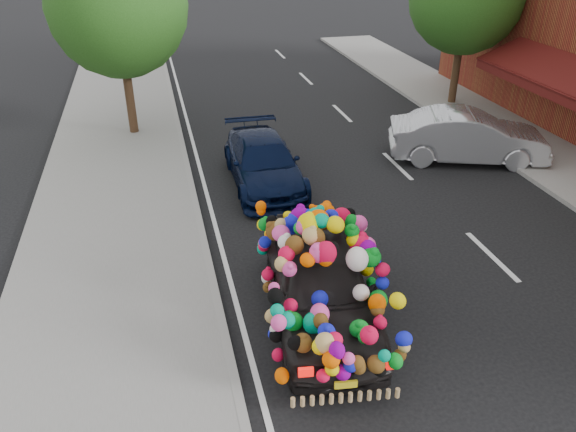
# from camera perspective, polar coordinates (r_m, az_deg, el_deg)

# --- Properties ---
(ground) EXTENTS (100.00, 100.00, 0.00)m
(ground) POSITION_cam_1_polar(r_m,az_deg,el_deg) (11.39, 4.48, -6.43)
(ground) COLOR black
(ground) RESTS_ON ground
(sidewalk) EXTENTS (4.00, 60.00, 0.12)m
(sidewalk) POSITION_cam_1_polar(r_m,az_deg,el_deg) (11.00, -17.63, -8.97)
(sidewalk) COLOR gray
(sidewalk) RESTS_ON ground
(kerb) EXTENTS (0.15, 60.00, 0.13)m
(kerb) POSITION_cam_1_polar(r_m,az_deg,el_deg) (10.95, -7.39, -7.80)
(kerb) COLOR gray
(kerb) RESTS_ON ground
(lane_markings) EXTENTS (6.00, 50.00, 0.01)m
(lane_markings) POSITION_cam_1_polar(r_m,az_deg,el_deg) (12.84, 19.99, -3.83)
(lane_markings) COLOR silver
(lane_markings) RESTS_ON ground
(tree_near_sidewalk) EXTENTS (4.20, 4.20, 6.13)m
(tree_near_sidewalk) POSITION_cam_1_polar(r_m,az_deg,el_deg) (18.51, -16.95, 19.67)
(tree_near_sidewalk) COLOR #332114
(tree_near_sidewalk) RESTS_ON ground
(plush_art_car) EXTENTS (2.64, 4.73, 2.12)m
(plush_art_car) POSITION_cam_1_polar(r_m,az_deg,el_deg) (9.80, 3.43, -5.17)
(plush_art_car) COLOR black
(plush_art_car) RESTS_ON ground
(navy_sedan) EXTENTS (1.81, 4.35, 1.26)m
(navy_sedan) POSITION_cam_1_polar(r_m,az_deg,el_deg) (15.03, -2.48, 5.46)
(navy_sedan) COLOR black
(navy_sedan) RESTS_ON ground
(silver_hatchback) EXTENTS (4.76, 2.98, 1.48)m
(silver_hatchback) POSITION_cam_1_polar(r_m,az_deg,el_deg) (17.33, 17.82, 7.69)
(silver_hatchback) COLOR #B3B5BB
(silver_hatchback) RESTS_ON ground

